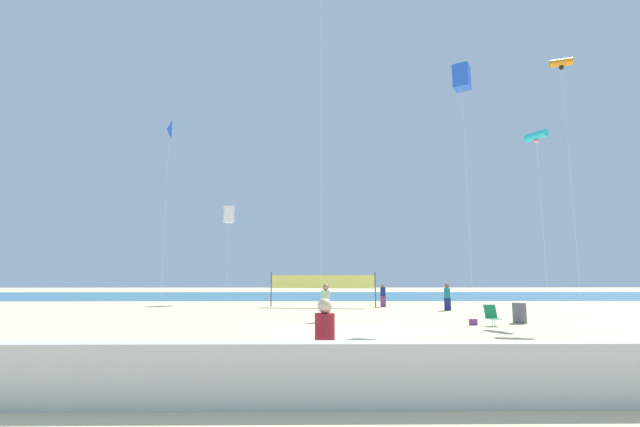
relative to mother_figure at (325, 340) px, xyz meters
name	(u,v)px	position (x,y,z in m)	size (l,w,h in m)	color
ground_plane	(337,330)	(0.68, 8.98, -0.92)	(120.00, 120.00, 0.00)	beige
ocean_band	(323,296)	(0.68, 38.34, -0.91)	(120.00, 20.00, 0.01)	teal
boardwalk_ledge	(367,374)	(0.68, -1.14, -0.39)	(28.00, 0.44, 1.05)	beige
mother_figure	(325,340)	(0.00, 0.00, 0.00)	(0.39, 0.39, 1.71)	gold
toddler_figure	(354,363)	(0.58, 0.10, -0.44)	(0.20, 0.20, 0.88)	#7A3872
beachgoer_teal_shirt	(447,296)	(8.08, 18.63, -0.03)	(0.38, 0.38, 1.66)	navy
beachgoer_sage_shirt	(326,301)	(0.32, 12.18, 0.02)	(0.40, 0.40, 1.75)	#19727A
beachgoer_navy_shirt	(383,294)	(4.54, 21.69, -0.06)	(0.37, 0.37, 1.60)	#7A3872
folding_beach_chair	(492,315)	(7.49, 10.42, -0.45)	(0.52, 0.65, 0.89)	#1E8C4C
trash_barrel	(519,313)	(9.21, 11.49, -0.46)	(0.60, 0.60, 0.91)	#595960
volleyball_net	(322,283)	(0.33, 21.40, 0.71)	(7.21, 1.20, 2.40)	#4C4C51
beach_handbag	(473,322)	(6.77, 10.69, -0.78)	(0.33, 0.16, 0.26)	#7A3872
kite_orange_tube	(561,64)	(14.42, 15.27, 13.67)	(1.29, 0.79, 14.89)	silver
kite_cyan_tube	(536,136)	(11.99, 14.12, 8.82)	(0.90, 1.31, 10.00)	silver
kite_blue_box	(462,78)	(7.82, 13.54, 11.95)	(1.13, 1.13, 13.54)	silver
kite_white_box	(229,215)	(-7.26, 26.48, 6.18)	(1.05, 1.05, 7.77)	silver
kite_blue_delta	(169,130)	(-11.27, 23.06, 12.20)	(0.83, 1.58, 13.90)	silver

